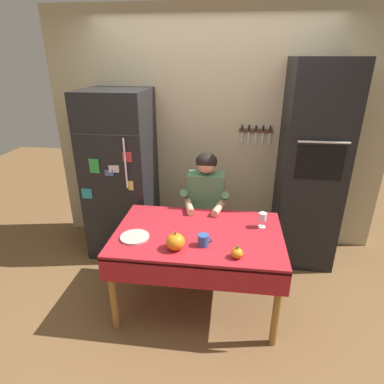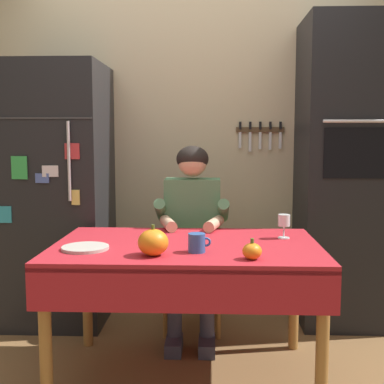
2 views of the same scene
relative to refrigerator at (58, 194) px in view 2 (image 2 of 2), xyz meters
name	(u,v)px [view 2 (image 2 of 2)]	position (x,y,z in m)	size (l,w,h in m)	color
back_wall_assembly	(201,137)	(1.00, 0.39, 0.40)	(3.70, 0.13, 2.60)	#BCAD89
refrigerator	(58,194)	(0.00, 0.00, 0.00)	(0.68, 0.71, 1.80)	black
wall_oven	(344,173)	(2.00, 0.04, 0.15)	(0.60, 0.64, 2.10)	black
dining_table	(186,260)	(0.95, -0.88, -0.24)	(1.40, 0.90, 0.74)	#9E6B33
chair_behind_person	(193,252)	(0.96, -0.09, -0.39)	(0.40, 0.40, 0.93)	#9E6B33
seated_person	(192,225)	(0.96, -0.28, -0.16)	(0.47, 0.55, 1.25)	#38384C
coffee_mug	(197,243)	(1.01, -1.06, -0.11)	(0.11, 0.08, 0.09)	#2D569E
wine_glass	(284,222)	(1.48, -0.70, -0.07)	(0.07, 0.07, 0.13)	white
pumpkin_large	(153,242)	(0.80, -1.13, -0.10)	(0.15, 0.15, 0.15)	orange
pumpkin_medium	(252,251)	(1.27, -1.19, -0.12)	(0.09, 0.09, 0.10)	orange
serving_tray	(85,248)	(0.45, -1.02, -0.15)	(0.24, 0.24, 0.02)	#B7B2A8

